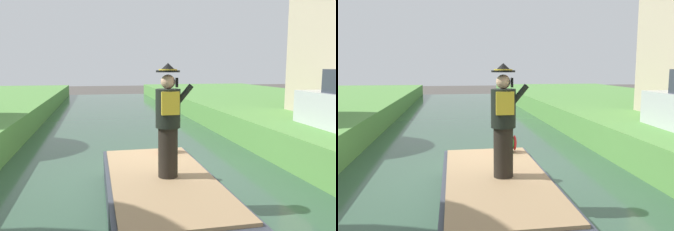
# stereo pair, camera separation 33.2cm
# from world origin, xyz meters

# --- Properties ---
(ground_plane) EXTENTS (80.00, 80.00, 0.00)m
(ground_plane) POSITION_xyz_m (0.00, 0.00, 0.00)
(ground_plane) COLOR #4C4742
(canal_water) EXTENTS (6.55, 48.00, 0.10)m
(canal_water) POSITION_xyz_m (0.00, 0.00, 0.05)
(canal_water) COLOR #33513D
(canal_water) RESTS_ON ground
(boat) EXTENTS (1.81, 4.20, 0.61)m
(boat) POSITION_xyz_m (0.00, -1.70, 0.40)
(boat) COLOR #333842
(boat) RESTS_ON canal_water
(person_pirate) EXTENTS (0.61, 0.42, 1.85)m
(person_pirate) POSITION_xyz_m (0.10, -1.75, 1.64)
(person_pirate) COLOR black
(person_pirate) RESTS_ON boat
(parrot_plush) EXTENTS (0.36, 0.34, 0.57)m
(parrot_plush) POSITION_xyz_m (0.44, -0.15, 0.95)
(parrot_plush) COLOR green
(parrot_plush) RESTS_ON boat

